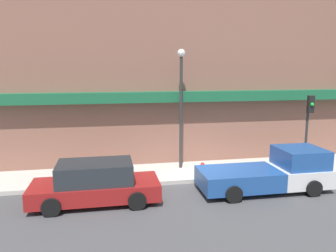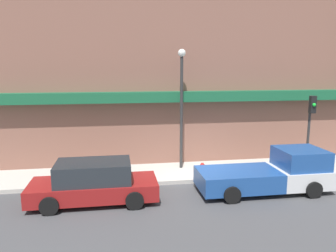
{
  "view_description": "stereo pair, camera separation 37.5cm",
  "coord_description": "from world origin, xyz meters",
  "px_view_note": "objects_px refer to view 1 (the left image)",
  "views": [
    {
      "loc": [
        -3.93,
        -13.13,
        4.92
      ],
      "look_at": [
        -1.26,
        1.09,
        2.37
      ],
      "focal_mm": 35.0,
      "sensor_mm": 36.0,
      "label": 1
    },
    {
      "loc": [
        -3.56,
        -13.2,
        4.92
      ],
      "look_at": [
        -1.26,
        1.09,
        2.37
      ],
      "focal_mm": 35.0,
      "sensor_mm": 36.0,
      "label": 2
    }
  ],
  "objects_px": {
    "pickup_truck": "(272,172)",
    "parked_car": "(96,183)",
    "fire_hydrant": "(202,169)",
    "street_lamp": "(181,95)",
    "traffic_light": "(309,119)"
  },
  "relations": [
    {
      "from": "pickup_truck",
      "to": "fire_hydrant",
      "type": "relative_size",
      "value": 8.51
    },
    {
      "from": "pickup_truck",
      "to": "traffic_light",
      "type": "xyz_separation_m",
      "value": [
        2.8,
        1.97,
        1.85
      ]
    },
    {
      "from": "fire_hydrant",
      "to": "traffic_light",
      "type": "distance_m",
      "value": 5.65
    },
    {
      "from": "pickup_truck",
      "to": "traffic_light",
      "type": "distance_m",
      "value": 3.89
    },
    {
      "from": "parked_car",
      "to": "fire_hydrant",
      "type": "xyz_separation_m",
      "value": [
        4.61,
        1.72,
        -0.26
      ]
    },
    {
      "from": "parked_car",
      "to": "traffic_light",
      "type": "relative_size",
      "value": 1.33
    },
    {
      "from": "pickup_truck",
      "to": "fire_hydrant",
      "type": "distance_m",
      "value": 2.99
    },
    {
      "from": "pickup_truck",
      "to": "parked_car",
      "type": "relative_size",
      "value": 1.14
    },
    {
      "from": "pickup_truck",
      "to": "street_lamp",
      "type": "distance_m",
      "value": 5.32
    },
    {
      "from": "pickup_truck",
      "to": "street_lamp",
      "type": "height_order",
      "value": "street_lamp"
    },
    {
      "from": "pickup_truck",
      "to": "parked_car",
      "type": "height_order",
      "value": "pickup_truck"
    },
    {
      "from": "parked_car",
      "to": "street_lamp",
      "type": "distance_m",
      "value": 5.84
    },
    {
      "from": "street_lamp",
      "to": "fire_hydrant",
      "type": "bearing_deg",
      "value": -64.53
    },
    {
      "from": "street_lamp",
      "to": "parked_car",
      "type": "bearing_deg",
      "value": -141.3
    },
    {
      "from": "traffic_light",
      "to": "pickup_truck",
      "type": "bearing_deg",
      "value": -144.87
    }
  ]
}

